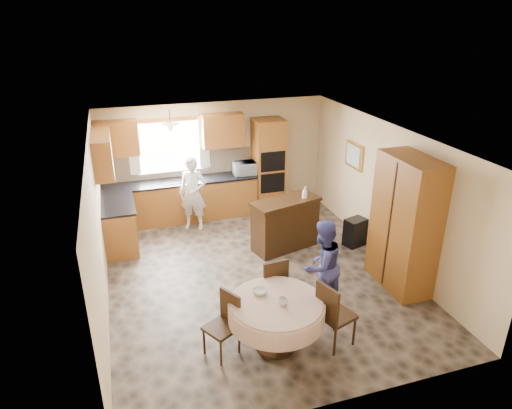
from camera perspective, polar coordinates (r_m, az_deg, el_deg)
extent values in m
cube|color=#715F4F|center=(8.15, -0.03, -8.77)|extent=(5.00, 6.00, 0.01)
cube|color=white|center=(7.14, -0.03, 8.50)|extent=(5.00, 6.00, 0.01)
cube|color=#D8BB8A|center=(10.28, -5.11, 5.79)|extent=(5.00, 0.02, 2.50)
cube|color=#D8BB8A|center=(5.16, 10.40, -13.72)|extent=(5.00, 0.02, 2.50)
cube|color=#D8BB8A|center=(7.27, -19.18, -3.09)|extent=(0.02, 6.00, 2.50)
cube|color=#D8BB8A|center=(8.59, 16.09, 1.37)|extent=(0.02, 6.00, 2.50)
cube|color=white|center=(10.00, -10.79, 7.07)|extent=(1.40, 0.03, 1.10)
cube|color=white|center=(9.89, -15.11, 6.79)|extent=(0.22, 0.02, 1.15)
cube|color=white|center=(10.05, -6.51, 7.71)|extent=(0.22, 0.02, 1.15)
cube|color=#B16C2F|center=(10.14, -9.26, 0.44)|extent=(3.30, 0.60, 0.88)
cube|color=black|center=(9.97, -9.43, 2.88)|extent=(3.30, 0.64, 0.04)
cube|color=#B16C2F|center=(9.24, -16.66, -2.62)|extent=(0.60, 1.20, 0.88)
cube|color=black|center=(9.05, -16.99, 0.00)|extent=(0.64, 1.20, 0.04)
cube|color=beige|center=(10.15, -9.78, 4.90)|extent=(3.30, 0.02, 0.55)
cube|color=#A76C29|center=(9.72, -17.00, 7.90)|extent=(0.85, 0.33, 0.72)
cube|color=#A76C29|center=(9.97, -4.19, 9.23)|extent=(0.90, 0.33, 0.72)
cube|color=#A76C29|center=(8.73, -18.64, 6.00)|extent=(0.33, 1.20, 0.72)
cube|color=#B16C2F|center=(10.35, 1.55, 4.90)|extent=(0.66, 0.62, 2.12)
cube|color=black|center=(10.01, 2.15, 5.39)|extent=(0.56, 0.01, 0.45)
cube|color=black|center=(10.17, 2.11, 2.71)|extent=(0.56, 0.01, 0.45)
cone|color=beige|center=(9.41, -10.64, 9.35)|extent=(0.36, 0.36, 0.18)
cube|color=#3D2810|center=(8.81, 3.66, -2.65)|extent=(1.43, 0.87, 0.95)
cube|color=black|center=(9.19, 12.27, -3.39)|extent=(0.47, 0.39, 0.56)
cube|color=#B16C2F|center=(7.75, 18.14, -2.33)|extent=(0.59, 1.18, 2.25)
cylinder|color=#3D2810|center=(6.44, 2.52, -14.92)|extent=(0.19, 0.19, 0.68)
cylinder|color=#3D2810|center=(6.65, 2.47, -17.08)|extent=(0.57, 0.57, 0.04)
cylinder|color=beige|center=(6.22, 2.58, -12.17)|extent=(1.25, 1.25, 0.05)
cylinder|color=beige|center=(6.30, 2.56, -13.17)|extent=(1.31, 1.31, 0.27)
cube|color=#3D2810|center=(6.29, -4.38, -15.15)|extent=(0.53, 0.53, 0.05)
cube|color=#3D2810|center=(6.24, -3.23, -12.64)|extent=(0.21, 0.34, 0.46)
cylinder|color=#3D2810|center=(6.28, -5.49, -17.87)|extent=(0.03, 0.03, 0.40)
cylinder|color=#3D2810|center=(6.34, -2.41, -17.33)|extent=(0.03, 0.03, 0.40)
cylinder|color=#3D2810|center=(6.53, -6.15, -16.01)|extent=(0.03, 0.03, 0.40)
cylinder|color=#3D2810|center=(6.59, -3.21, -15.52)|extent=(0.03, 0.03, 0.40)
cube|color=#3D2810|center=(7.05, 1.80, -10.06)|extent=(0.46, 0.46, 0.05)
cube|color=#3D2810|center=(6.76, 2.51, -8.96)|extent=(0.40, 0.08, 0.50)
cylinder|color=#3D2810|center=(7.00, 0.85, -12.68)|extent=(0.04, 0.04, 0.43)
cylinder|color=#3D2810|center=(7.10, 3.67, -12.14)|extent=(0.04, 0.04, 0.43)
cylinder|color=#3D2810|center=(7.27, -0.06, -11.10)|extent=(0.04, 0.04, 0.43)
cylinder|color=#3D2810|center=(7.37, 2.65, -10.61)|extent=(0.04, 0.04, 0.43)
cube|color=#3D2810|center=(6.51, 9.98, -13.46)|extent=(0.55, 0.55, 0.05)
cube|color=#3D2810|center=(6.23, 8.86, -12.09)|extent=(0.17, 0.40, 0.52)
cylinder|color=#3D2810|center=(6.46, 9.07, -16.46)|extent=(0.04, 0.04, 0.44)
cylinder|color=#3D2810|center=(6.61, 12.07, -15.68)|extent=(0.04, 0.04, 0.44)
cylinder|color=#3D2810|center=(6.72, 7.64, -14.58)|extent=(0.04, 0.04, 0.44)
cylinder|color=#3D2810|center=(6.86, 10.54, -13.89)|extent=(0.04, 0.04, 0.44)
cube|color=gold|center=(9.43, 12.19, 6.01)|extent=(0.05, 0.63, 0.52)
cube|color=silver|center=(9.42, 12.03, 6.00)|extent=(0.01, 0.52, 0.41)
imported|color=silver|center=(10.15, -1.41, 4.54)|extent=(0.52, 0.35, 0.29)
imported|color=silver|center=(9.58, -7.89, 1.36)|extent=(0.67, 0.58, 1.56)
imported|color=#3A3D80|center=(7.05, 8.23, -7.56)|extent=(0.87, 0.78, 1.47)
imported|color=#B2B2B2|center=(8.53, 2.34, 0.15)|extent=(0.21, 0.21, 0.05)
imported|color=silver|center=(8.70, 6.12, 1.34)|extent=(0.11, 0.11, 0.28)
imported|color=#B2B2B2|center=(6.12, 3.35, -11.99)|extent=(0.15, 0.15, 0.10)
imported|color=#B2B2B2|center=(6.33, 0.48, -10.82)|extent=(0.26, 0.26, 0.06)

